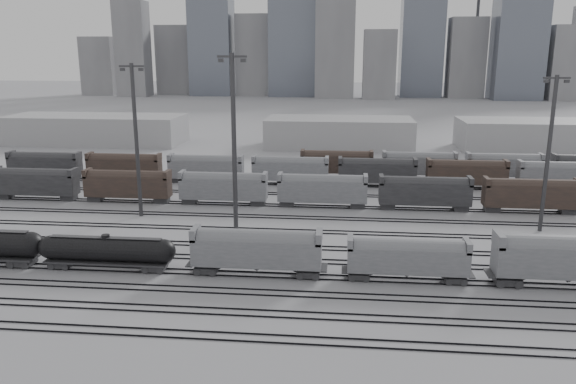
# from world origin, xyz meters

# --- Properties ---
(ground) EXTENTS (900.00, 900.00, 0.00)m
(ground) POSITION_xyz_m (0.00, 0.00, 0.00)
(ground) COLOR #B0B1B5
(ground) RESTS_ON ground
(tracks) EXTENTS (220.00, 71.50, 0.16)m
(tracks) POSITION_xyz_m (0.00, 17.50, 0.08)
(tracks) COLOR black
(tracks) RESTS_ON ground
(tank_car_b) EXTENTS (16.95, 2.82, 4.19)m
(tank_car_b) POSITION_xyz_m (-16.59, 1.00, 2.42)
(tank_car_b) COLOR #242426
(tank_car_b) RESTS_ON ground
(hopper_car_a) EXTENTS (15.21, 3.02, 5.44)m
(hopper_car_a) POSITION_xyz_m (1.63, 1.00, 3.36)
(hopper_car_a) COLOR #242426
(hopper_car_a) RESTS_ON ground
(hopper_car_b) EXTENTS (13.69, 2.72, 4.89)m
(hopper_car_b) POSITION_xyz_m (18.99, 1.00, 3.02)
(hopper_car_b) COLOR #242426
(hopper_car_b) RESTS_ON ground
(hopper_car_c) EXTENTS (16.44, 3.27, 5.88)m
(hopper_car_c) POSITION_xyz_m (36.69, 1.00, 3.63)
(hopper_car_c) COLOR #242426
(hopper_car_c) RESTS_ON ground
(light_mast_b) EXTENTS (3.84, 0.61, 23.98)m
(light_mast_b) POSITION_xyz_m (-20.70, 23.60, 12.72)
(light_mast_b) COLOR #373739
(light_mast_b) RESTS_ON ground
(light_mast_c) EXTENTS (4.08, 0.65, 25.48)m
(light_mast_c) POSITION_xyz_m (-3.76, 16.04, 13.52)
(light_mast_c) COLOR #373739
(light_mast_c) RESTS_ON ground
(light_mast_d) EXTENTS (3.61, 0.58, 22.54)m
(light_mast_d) POSITION_xyz_m (40.45, 21.94, 11.96)
(light_mast_d) COLOR #373739
(light_mast_d) RESTS_ON ground
(bg_string_near) EXTENTS (151.00, 3.00, 5.60)m
(bg_string_near) POSITION_xyz_m (8.00, 32.00, 2.80)
(bg_string_near) COLOR gray
(bg_string_near) RESTS_ON ground
(bg_string_mid) EXTENTS (151.00, 3.00, 5.60)m
(bg_string_mid) POSITION_xyz_m (18.00, 48.00, 2.80)
(bg_string_mid) COLOR #242426
(bg_string_mid) RESTS_ON ground
(bg_string_far) EXTENTS (66.00, 3.00, 5.60)m
(bg_string_far) POSITION_xyz_m (35.50, 56.00, 2.80)
(bg_string_far) COLOR #43322A
(bg_string_far) RESTS_ON ground
(warehouse_left) EXTENTS (50.00, 18.00, 8.00)m
(warehouse_left) POSITION_xyz_m (-60.00, 95.00, 4.00)
(warehouse_left) COLOR #A0A0A2
(warehouse_left) RESTS_ON ground
(warehouse_mid) EXTENTS (40.00, 18.00, 8.00)m
(warehouse_mid) POSITION_xyz_m (10.00, 95.00, 4.00)
(warehouse_mid) COLOR #A0A0A2
(warehouse_mid) RESTS_ON ground
(warehouse_right) EXTENTS (35.00, 18.00, 8.00)m
(warehouse_right) POSITION_xyz_m (60.00, 95.00, 4.00)
(warehouse_right) COLOR #A0A0A2
(warehouse_right) RESTS_ON ground
(skyline) EXTENTS (316.00, 22.40, 95.00)m
(skyline) POSITION_xyz_m (10.84, 280.00, 34.73)
(skyline) COLOR gray
(skyline) RESTS_ON ground
(crane_left) EXTENTS (42.00, 1.80, 100.00)m
(crane_left) POSITION_xyz_m (-28.74, 305.00, 57.39)
(crane_left) COLOR #373739
(crane_left) RESTS_ON ground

